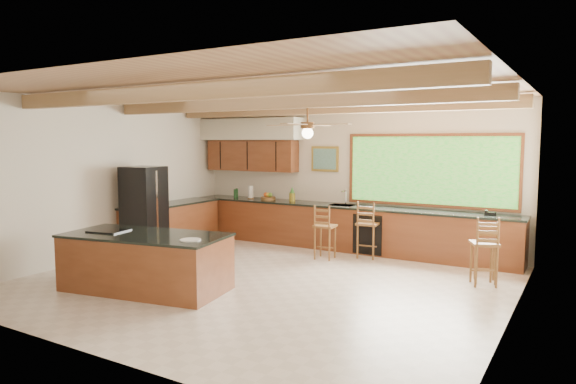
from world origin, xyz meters
The scene contains 9 objects.
ground centered at (0.00, 0.00, 0.00)m, with size 7.20×7.20×0.00m, color beige.
room_shell centered at (-0.17, 0.65, 2.21)m, with size 7.27×6.54×3.02m.
counter_run centered at (-0.82, 2.52, 0.46)m, with size 7.12×3.10×1.24m.
island centered at (-1.30, -1.26, 0.43)m, with size 2.61×1.56×0.87m.
refrigerator centered at (-3.05, 0.40, 0.87)m, with size 0.74×0.73×1.74m.
bar_stool_a centered at (0.10, 1.89, 0.62)m, with size 0.40×0.40×1.04m.
bar_stool_b centered at (0.77, 2.39, 0.65)m, with size 0.42×0.42×1.09m.
bar_stool_c centered at (3.02, 1.73, 0.59)m, with size 0.44×0.44×1.00m.
bar_stool_d centered at (3.02, 1.54, 0.64)m, with size 0.52×0.52×1.09m.
Camera 1 is at (4.39, -6.66, 2.24)m, focal length 32.00 mm.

